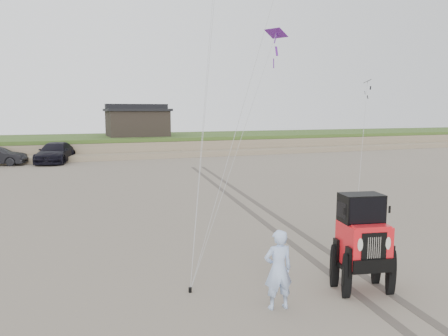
{
  "coord_description": "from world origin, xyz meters",
  "views": [
    {
      "loc": [
        -6.22,
        -9.25,
        4.31
      ],
      "look_at": [
        -1.45,
        3.0,
        2.6
      ],
      "focal_mm": 35.0,
      "sensor_mm": 36.0,
      "label": 1
    }
  ],
  "objects_px": {
    "truck_c": "(55,153)",
    "man": "(278,269)",
    "cabin": "(137,122)",
    "jeep": "(363,253)"
  },
  "relations": [
    {
      "from": "cabin",
      "to": "truck_c",
      "type": "relative_size",
      "value": 1.1
    },
    {
      "from": "man",
      "to": "jeep",
      "type": "bearing_deg",
      "value": -171.4
    },
    {
      "from": "cabin",
      "to": "jeep",
      "type": "distance_m",
      "value": 38.16
    },
    {
      "from": "cabin",
      "to": "jeep",
      "type": "bearing_deg",
      "value": -92.2
    },
    {
      "from": "truck_c",
      "to": "man",
      "type": "height_order",
      "value": "man"
    },
    {
      "from": "cabin",
      "to": "truck_c",
      "type": "height_order",
      "value": "cabin"
    },
    {
      "from": "truck_c",
      "to": "man",
      "type": "relative_size",
      "value": 3.27
    },
    {
      "from": "truck_c",
      "to": "man",
      "type": "distance_m",
      "value": 31.58
    },
    {
      "from": "truck_c",
      "to": "jeep",
      "type": "distance_m",
      "value": 31.89
    },
    {
      "from": "cabin",
      "to": "truck_c",
      "type": "bearing_deg",
      "value": -139.9
    }
  ]
}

